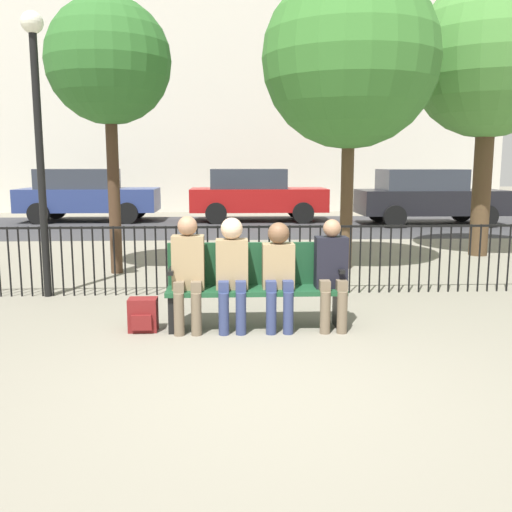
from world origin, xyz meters
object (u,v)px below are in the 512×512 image
at_px(seated_person_2, 279,269).
at_px(parked_car_0, 255,194).
at_px(tree_0, 490,60).
at_px(seated_person_3, 332,269).
at_px(tree_2, 109,63).
at_px(lamp_post, 37,112).
at_px(seated_person_1, 232,267).
at_px(tree_1, 350,60).
at_px(parked_car_1, 86,194).
at_px(backpack, 143,315).
at_px(park_bench, 256,282).
at_px(seated_person_0, 188,267).
at_px(parked_car_2, 428,196).

distance_m(seated_person_2, parked_car_0, 11.86).
bearing_deg(tree_0, seated_person_3, -127.77).
distance_m(tree_2, lamp_post, 1.98).
distance_m(seated_person_2, tree_0, 7.22).
xyz_separation_m(seated_person_1, tree_1, (1.97, 3.63, 2.76)).
height_order(seated_person_3, parked_car_1, parked_car_1).
xyz_separation_m(backpack, parked_car_1, (-3.50, 12.03, 0.67)).
bearing_deg(tree_0, park_bench, -134.02).
height_order(tree_0, lamp_post, tree_0).
bearing_deg(parked_car_1, tree_0, -37.49).
bearing_deg(backpack, seated_person_3, -0.01).
bearing_deg(seated_person_2, tree_0, 48.29).
distance_m(tree_0, parked_car_0, 8.55).
distance_m(seated_person_1, tree_1, 4.97).
height_order(park_bench, seated_person_0, seated_person_0).
xyz_separation_m(park_bench, tree_1, (1.71, 3.50, 2.95)).
xyz_separation_m(parked_car_0, parked_car_1, (-5.25, 0.17, 0.00)).
bearing_deg(parked_car_0, tree_0, -59.78).
relative_size(seated_person_2, parked_car_0, 0.28).
distance_m(seated_person_3, parked_car_1, 13.24).
bearing_deg(seated_person_2, seated_person_0, 179.77).
distance_m(seated_person_0, parked_car_2, 12.24).
bearing_deg(park_bench, backpack, -173.87).
distance_m(tree_1, parked_car_2, 8.30).
distance_m(lamp_post, parked_car_1, 10.62).
distance_m(tree_0, tree_1, 3.16).
bearing_deg(seated_person_1, backpack, -179.95).
xyz_separation_m(tree_2, lamp_post, (-0.61, -1.65, -0.90)).
bearing_deg(tree_2, backpack, -74.63).
distance_m(tree_0, parked_car_2, 6.38).
xyz_separation_m(tree_1, parked_car_1, (-6.42, 8.40, -2.61)).
distance_m(seated_person_2, parked_car_1, 13.01).
bearing_deg(seated_person_2, tree_1, 67.95).
relative_size(seated_person_3, tree_2, 0.28).
bearing_deg(parked_car_1, tree_1, -52.61).
height_order(park_bench, backpack, park_bench).
height_order(seated_person_3, parked_car_0, parked_car_0).
relative_size(seated_person_2, tree_2, 0.27).
bearing_deg(parked_car_2, tree_0, -99.40).
distance_m(seated_person_1, lamp_post, 3.48).
distance_m(tree_1, tree_2, 3.86).
bearing_deg(seated_person_2, seated_person_3, 0.16).
distance_m(seated_person_3, tree_2, 5.20).
bearing_deg(tree_1, seated_person_2, -112.05).
relative_size(seated_person_2, lamp_post, 0.32).
bearing_deg(seated_person_0, tree_0, 42.55).
bearing_deg(seated_person_0, park_bench, 10.07).
height_order(park_bench, seated_person_1, seated_person_1).
relative_size(backpack, tree_2, 0.08).
distance_m(seated_person_2, tree_1, 4.81).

